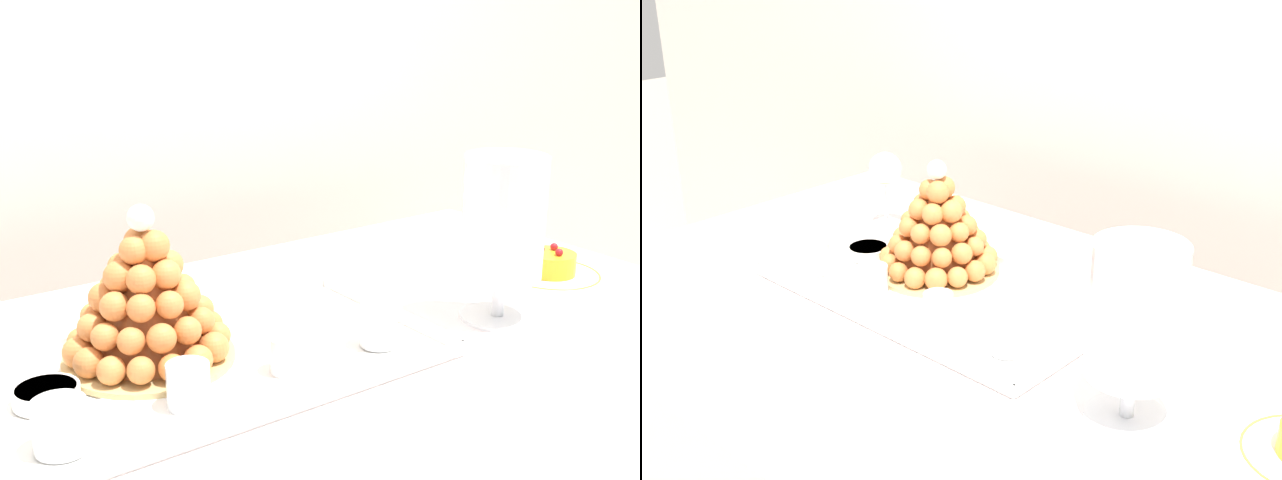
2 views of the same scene
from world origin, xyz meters
The scene contains 10 objects.
buffet_table centered at (0.00, 0.00, 0.65)m, with size 1.52×0.94×0.75m.
serving_tray centered at (-0.11, 0.04, 0.76)m, with size 0.64×0.35×0.02m.
croquembouche centered at (-0.17, 0.10, 0.84)m, with size 0.24×0.24×0.22m.
dessert_cup_left centered at (-0.34, -0.06, 0.79)m, with size 0.06×0.06×0.06m.
dessert_cup_mid_left centered at (-0.18, -0.05, 0.78)m, with size 0.05×0.05×0.06m.
dessert_cup_centre centered at (-0.03, -0.04, 0.78)m, with size 0.05×0.05×0.05m.
dessert_cup_mid_right centered at (0.12, -0.05, 0.79)m, with size 0.05×0.05×0.06m.
creme_brulee_ramekin centered at (-0.32, 0.06, 0.77)m, with size 0.08×0.08×0.02m.
macaron_goblet centered at (0.35, -0.06, 0.91)m, with size 0.13×0.13×0.26m.
fruit_tart_plate centered at (0.57, 0.02, 0.77)m, with size 0.19×0.19×0.06m.
Camera 1 is at (-0.58, -0.88, 1.25)m, focal length 46.30 mm.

